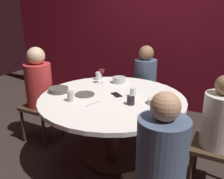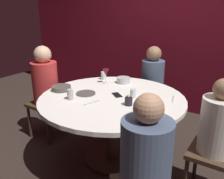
{
  "view_description": "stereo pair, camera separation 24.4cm",
  "coord_description": "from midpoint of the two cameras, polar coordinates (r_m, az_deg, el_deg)",
  "views": [
    {
      "loc": [
        1.04,
        -2.06,
        1.63
      ],
      "look_at": [
        0.0,
        0.0,
        0.83
      ],
      "focal_mm": 38.59,
      "sensor_mm": 36.0,
      "label": 1
    },
    {
      "loc": [
        1.26,
        -1.94,
        1.63
      ],
      "look_at": [
        0.0,
        0.0,
        0.83
      ],
      "focal_mm": 38.59,
      "sensor_mm": 36.0,
      "label": 2
    }
  ],
  "objects": [
    {
      "name": "ground_plane",
      "position": [
        2.83,
        -2.58,
        -16.13
      ],
      "size": [
        8.0,
        8.0,
        0.0
      ],
      "primitive_type": "plane",
      "color": "#2D231E"
    },
    {
      "name": "back_wall",
      "position": [
        3.98,
        10.29,
        14.07
      ],
      "size": [
        6.0,
        0.1,
        2.6
      ],
      "primitive_type": "cube",
      "color": "maroon",
      "rests_on": "ground"
    },
    {
      "name": "dining_table",
      "position": [
        2.52,
        -2.78,
        -4.62
      ],
      "size": [
        1.5,
        1.5,
        0.75
      ],
      "color": "silver",
      "rests_on": "ground"
    },
    {
      "name": "seated_diner_left",
      "position": [
        3.06,
        -19.16,
        1.05
      ],
      "size": [
        0.4,
        0.4,
        1.19
      ],
      "rotation": [
        0.0,
        0.0,
        6.28
      ],
      "color": "#3F2D1E",
      "rests_on": "ground"
    },
    {
      "name": "seated_diner_back",
      "position": [
        3.37,
        5.83,
        3.09
      ],
      "size": [
        0.4,
        0.4,
        1.13
      ],
      "rotation": [
        0.0,
        0.0,
        4.71
      ],
      "color": "#3F2D1E",
      "rests_on": "ground"
    },
    {
      "name": "seated_diner_right",
      "position": [
        2.21,
        21.33,
        -7.45
      ],
      "size": [
        0.4,
        0.4,
        1.11
      ],
      "rotation": [
        0.0,
        0.0,
        3.14
      ],
      "color": "#3F2D1E",
      "rests_on": "ground"
    },
    {
      "name": "seated_diner_front_right",
      "position": [
        1.62,
        7.33,
        -15.44
      ],
      "size": [
        0.57,
        0.57,
        1.15
      ],
      "rotation": [
        0.0,
        0.0,
        2.36
      ],
      "color": "#3F2D1E",
      "rests_on": "ground"
    },
    {
      "name": "candle_holder",
      "position": [
        2.27,
        1.4,
        -2.7
      ],
      "size": [
        0.07,
        0.07,
        0.1
      ],
      "color": "black",
      "rests_on": "dining_table"
    },
    {
      "name": "wine_glass",
      "position": [
        2.87,
        -4.9,
        3.84
      ],
      "size": [
        0.08,
        0.08,
        0.18
      ],
      "color": "silver",
      "rests_on": "dining_table"
    },
    {
      "name": "dinner_plate",
      "position": [
        2.55,
        -9.19,
        -1.19
      ],
      "size": [
        0.2,
        0.2,
        0.01
      ],
      "primitive_type": "cylinder",
      "color": "#4C4742",
      "rests_on": "dining_table"
    },
    {
      "name": "cell_phone",
      "position": [
        2.52,
        -1.7,
        -1.3
      ],
      "size": [
        0.15,
        0.14,
        0.01
      ],
      "primitive_type": "cube",
      "rotation": [
        0.0,
        0.0,
        0.92
      ],
      "color": "black",
      "rests_on": "dining_table"
    },
    {
      "name": "bowl_serving_large",
      "position": [
        2.92,
        -0.67,
        2.25
      ],
      "size": [
        0.16,
        0.16,
        0.07
      ],
      "primitive_type": "cylinder",
      "color": "#B7B7BC",
      "rests_on": "dining_table"
    },
    {
      "name": "bowl_salad_center",
      "position": [
        2.31,
        7.0,
        -2.82
      ],
      "size": [
        0.13,
        0.13,
        0.05
      ],
      "primitive_type": "cylinder",
      "color": "beige",
      "rests_on": "dining_table"
    },
    {
      "name": "bowl_small_white",
      "position": [
        2.69,
        -15.13,
        -0.13
      ],
      "size": [
        0.21,
        0.21,
        0.05
      ],
      "primitive_type": "cylinder",
      "color": "#4C4742",
      "rests_on": "dining_table"
    },
    {
      "name": "cup_near_candle",
      "position": [
        2.46,
        2.21,
        -0.76
      ],
      "size": [
        0.06,
        0.06,
        0.09
      ],
      "primitive_type": "cylinder",
      "color": "silver",
      "rests_on": "dining_table"
    },
    {
      "name": "cup_by_left_diner",
      "position": [
        3.05,
        -5.54,
        3.2
      ],
      "size": [
        0.07,
        0.07,
        0.1
      ],
      "primitive_type": "cylinder",
      "color": "silver",
      "rests_on": "dining_table"
    },
    {
      "name": "cup_by_right_diner",
      "position": [
        2.4,
        -12.71,
        -1.57
      ],
      "size": [
        0.06,
        0.06,
        0.1
      ],
      "primitive_type": "cylinder",
      "color": "#B2ADA3",
      "rests_on": "dining_table"
    },
    {
      "name": "fork_near_plate",
      "position": [
        2.52,
        11.38,
        -1.7
      ],
      "size": [
        0.06,
        0.18,
        0.01
      ],
      "primitive_type": "cube",
      "rotation": [
        0.0,
        0.0,
        0.28
      ],
      "color": "#B7B7BC",
      "rests_on": "dining_table"
    },
    {
      "name": "knife_near_plate",
      "position": [
        2.31,
        -7.39,
        -3.41
      ],
      "size": [
        0.07,
        0.18,
        0.01
      ],
      "primitive_type": "cube",
      "rotation": [
        0.0,
        0.0,
        -0.31
      ],
      "color": "#B7B7BC",
      "rests_on": "dining_table"
    }
  ]
}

